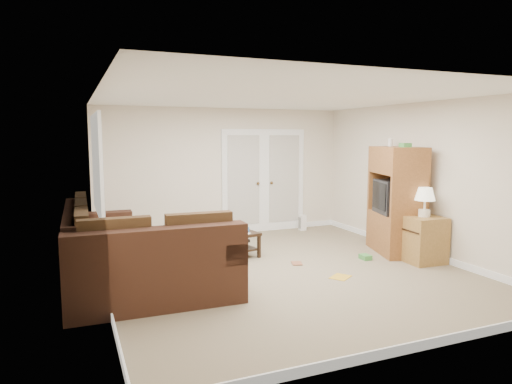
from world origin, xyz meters
name	(u,v)px	position (x,y,z in m)	size (l,w,h in m)	color
floor	(284,271)	(0.00, 0.00, 0.00)	(5.50, 5.50, 0.00)	gray
ceiling	(285,97)	(0.00, 0.00, 2.50)	(5.00, 5.50, 0.02)	white
wall_left	(100,194)	(-2.50, 0.00, 1.25)	(0.02, 5.50, 2.50)	silver
wall_right	(422,179)	(2.50, 0.00, 1.25)	(0.02, 5.50, 2.50)	silver
wall_back	(224,172)	(0.00, 2.75, 1.25)	(5.00, 0.02, 2.50)	silver
wall_front	(421,217)	(0.00, -2.75, 1.25)	(5.00, 0.02, 2.50)	silver
baseboards	(284,267)	(0.00, 0.00, 0.05)	(5.00, 5.50, 0.10)	silver
french_doors	(264,181)	(0.85, 2.71, 1.04)	(1.80, 0.05, 2.13)	silver
window_left	(97,165)	(-2.46, 1.00, 1.55)	(0.05, 1.92, 1.42)	silver
sectional_sofa	(124,257)	(-2.23, 0.21, 0.37)	(2.07, 3.11, 0.95)	#3B2116
coffee_table	(233,240)	(-0.36, 1.22, 0.22)	(0.69, 1.07, 0.68)	black
tv_armoire	(396,200)	(2.20, 0.26, 0.90)	(0.91, 1.24, 1.91)	#92582D
side_cabinet	(423,235)	(2.20, -0.41, 0.42)	(0.58, 0.58, 1.17)	#A1763B
space_heater	(303,223)	(1.62, 2.45, 0.16)	(0.13, 0.11, 0.32)	white
floor_magazine	(340,277)	(0.59, -0.59, 0.00)	(0.29, 0.23, 0.01)	gold
floor_greenbox	(365,257)	(1.47, 0.06, 0.04)	(0.14, 0.19, 0.08)	#439342
floor_book	(292,263)	(0.27, 0.27, 0.01)	(0.15, 0.21, 0.02)	brown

